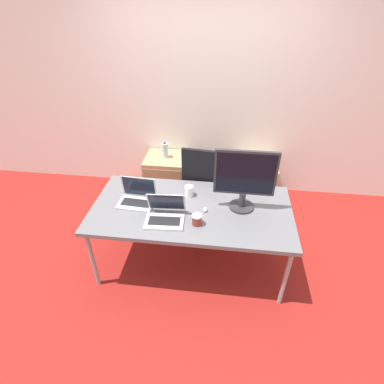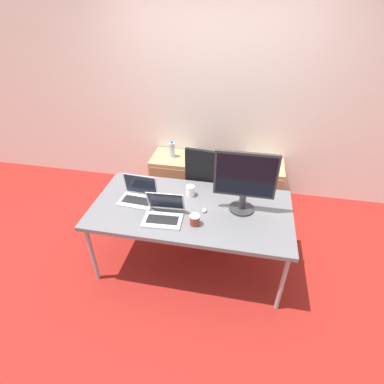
{
  "view_description": "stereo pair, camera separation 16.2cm",
  "coord_description": "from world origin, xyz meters",
  "px_view_note": "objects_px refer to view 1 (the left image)",
  "views": [
    {
      "loc": [
        0.28,
        -2.2,
        2.44
      ],
      "look_at": [
        0.0,
        0.05,
        0.87
      ],
      "focal_mm": 28.0,
      "sensor_mm": 36.0,
      "label": 1
    },
    {
      "loc": [
        0.44,
        -2.17,
        2.44
      ],
      "look_at": [
        0.0,
        0.05,
        0.87
      ],
      "focal_mm": 28.0,
      "sensor_mm": 36.0,
      "label": 2
    }
  ],
  "objects_px": {
    "office_chair": "(205,193)",
    "laptop_left": "(137,198)",
    "cabinet_left": "(166,175)",
    "mouse": "(205,210)",
    "monitor": "(245,179)",
    "cabinet_right": "(254,181)",
    "coffee_cup_white": "(189,191)",
    "coffee_cup_brown": "(197,220)",
    "laptop_right": "(165,215)",
    "water_bottle": "(165,150)"
  },
  "relations": [
    {
      "from": "water_bottle",
      "to": "mouse",
      "type": "xyz_separation_m",
      "value": [
        0.64,
        -1.28,
        0.08
      ]
    },
    {
      "from": "mouse",
      "to": "water_bottle",
      "type": "bearing_deg",
      "value": 116.55
    },
    {
      "from": "cabinet_right",
      "to": "laptop_right",
      "type": "xyz_separation_m",
      "value": [
        -0.9,
        -1.44,
        0.49
      ]
    },
    {
      "from": "coffee_cup_brown",
      "to": "monitor",
      "type": "bearing_deg",
      "value": 36.86
    },
    {
      "from": "laptop_left",
      "to": "monitor",
      "type": "relative_size",
      "value": 0.6
    },
    {
      "from": "laptop_left",
      "to": "monitor",
      "type": "height_order",
      "value": "monitor"
    },
    {
      "from": "coffee_cup_white",
      "to": "office_chair",
      "type": "bearing_deg",
      "value": 77.29
    },
    {
      "from": "office_chair",
      "to": "monitor",
      "type": "bearing_deg",
      "value": -58.42
    },
    {
      "from": "cabinet_left",
      "to": "cabinet_right",
      "type": "height_order",
      "value": "same"
    },
    {
      "from": "laptop_left",
      "to": "office_chair",
      "type": "bearing_deg",
      "value": 48.97
    },
    {
      "from": "water_bottle",
      "to": "cabinet_left",
      "type": "bearing_deg",
      "value": -90.0
    },
    {
      "from": "water_bottle",
      "to": "mouse",
      "type": "bearing_deg",
      "value": -63.45
    },
    {
      "from": "cabinet_left",
      "to": "laptop_right",
      "type": "xyz_separation_m",
      "value": [
        0.3,
        -1.44,
        0.49
      ]
    },
    {
      "from": "office_chair",
      "to": "laptop_left",
      "type": "distance_m",
      "value": 0.98
    },
    {
      "from": "coffee_cup_brown",
      "to": "cabinet_right",
      "type": "bearing_deg",
      "value": 67.54
    },
    {
      "from": "water_bottle",
      "to": "laptop_right",
      "type": "bearing_deg",
      "value": -78.4
    },
    {
      "from": "cabinet_right",
      "to": "coffee_cup_white",
      "type": "relative_size",
      "value": 5.19
    },
    {
      "from": "monitor",
      "to": "office_chair",
      "type": "bearing_deg",
      "value": 121.58
    },
    {
      "from": "office_chair",
      "to": "water_bottle",
      "type": "bearing_deg",
      "value": 137.03
    },
    {
      "from": "coffee_cup_white",
      "to": "coffee_cup_brown",
      "type": "relative_size",
      "value": 1.09
    },
    {
      "from": "office_chair",
      "to": "water_bottle",
      "type": "xyz_separation_m",
      "value": [
        -0.58,
        0.54,
        0.26
      ]
    },
    {
      "from": "laptop_left",
      "to": "coffee_cup_white",
      "type": "bearing_deg",
      "value": 19.4
    },
    {
      "from": "cabinet_right",
      "to": "mouse",
      "type": "relative_size",
      "value": 9.25
    },
    {
      "from": "office_chair",
      "to": "cabinet_right",
      "type": "bearing_deg",
      "value": 40.92
    },
    {
      "from": "office_chair",
      "to": "water_bottle",
      "type": "height_order",
      "value": "office_chair"
    },
    {
      "from": "cabinet_left",
      "to": "laptop_right",
      "type": "bearing_deg",
      "value": -78.38
    },
    {
      "from": "cabinet_right",
      "to": "water_bottle",
      "type": "xyz_separation_m",
      "value": [
        -1.19,
        0.0,
        0.38
      ]
    },
    {
      "from": "monitor",
      "to": "coffee_cup_white",
      "type": "bearing_deg",
      "value": 165.79
    },
    {
      "from": "monitor",
      "to": "coffee_cup_white",
      "type": "relative_size",
      "value": 5.57
    },
    {
      "from": "cabinet_left",
      "to": "mouse",
      "type": "distance_m",
      "value": 1.5
    },
    {
      "from": "office_chair",
      "to": "coffee_cup_white",
      "type": "height_order",
      "value": "office_chair"
    },
    {
      "from": "laptop_right",
      "to": "monitor",
      "type": "bearing_deg",
      "value": 20.95
    },
    {
      "from": "monitor",
      "to": "water_bottle",
      "type": "bearing_deg",
      "value": 129.45
    },
    {
      "from": "cabinet_left",
      "to": "water_bottle",
      "type": "bearing_deg",
      "value": 90.0
    },
    {
      "from": "cabinet_left",
      "to": "mouse",
      "type": "relative_size",
      "value": 9.25
    },
    {
      "from": "cabinet_left",
      "to": "monitor",
      "type": "relative_size",
      "value": 0.93
    },
    {
      "from": "cabinet_left",
      "to": "laptop_left",
      "type": "xyz_separation_m",
      "value": [
        -0.02,
        -1.22,
        0.49
      ]
    },
    {
      "from": "laptop_left",
      "to": "mouse",
      "type": "height_order",
      "value": "laptop_left"
    },
    {
      "from": "laptop_right",
      "to": "monitor",
      "type": "distance_m",
      "value": 0.77
    },
    {
      "from": "coffee_cup_white",
      "to": "laptop_right",
      "type": "bearing_deg",
      "value": -112.84
    },
    {
      "from": "laptop_left",
      "to": "laptop_right",
      "type": "bearing_deg",
      "value": -34.93
    },
    {
      "from": "office_chair",
      "to": "coffee_cup_white",
      "type": "bearing_deg",
      "value": -102.71
    },
    {
      "from": "laptop_left",
      "to": "coffee_cup_brown",
      "type": "relative_size",
      "value": 3.64
    },
    {
      "from": "cabinet_left",
      "to": "coffee_cup_brown",
      "type": "relative_size",
      "value": 5.67
    },
    {
      "from": "cabinet_left",
      "to": "coffee_cup_white",
      "type": "height_order",
      "value": "coffee_cup_white"
    },
    {
      "from": "coffee_cup_white",
      "to": "coffee_cup_brown",
      "type": "distance_m",
      "value": 0.44
    },
    {
      "from": "office_chair",
      "to": "laptop_right",
      "type": "height_order",
      "value": "office_chair"
    },
    {
      "from": "laptop_right",
      "to": "coffee_cup_white",
      "type": "height_order",
      "value": "laptop_right"
    },
    {
      "from": "cabinet_right",
      "to": "water_bottle",
      "type": "distance_m",
      "value": 1.25
    },
    {
      "from": "cabinet_right",
      "to": "laptop_right",
      "type": "height_order",
      "value": "laptop_right"
    }
  ]
}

